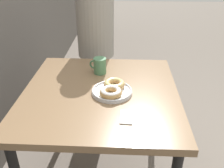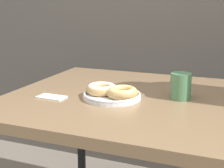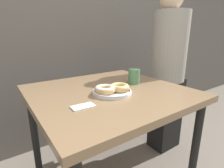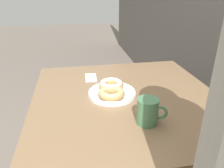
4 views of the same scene
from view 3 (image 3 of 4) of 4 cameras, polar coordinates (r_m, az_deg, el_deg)
name	(u,v)px [view 3 (image 3 of 4)]	position (r m, az deg, el deg)	size (l,w,h in m)	color
wall_back	(60,14)	(1.82, -16.77, 20.95)	(8.00, 0.05, 2.60)	#56514C
dining_table	(109,103)	(1.16, -0.94, -6.10)	(0.95, 0.91, 0.78)	#846647
donut_plate	(112,90)	(1.05, 0.03, -1.82)	(0.27, 0.24, 0.05)	white
coffee_mug	(134,76)	(1.27, 7.16, 2.60)	(0.08, 0.12, 0.11)	#4C7F56
person_figure	(168,73)	(1.69, 17.81, 3.54)	(0.33, 0.30, 1.50)	black
napkin	(83,106)	(0.88, -9.43, -7.25)	(0.12, 0.07, 0.01)	white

